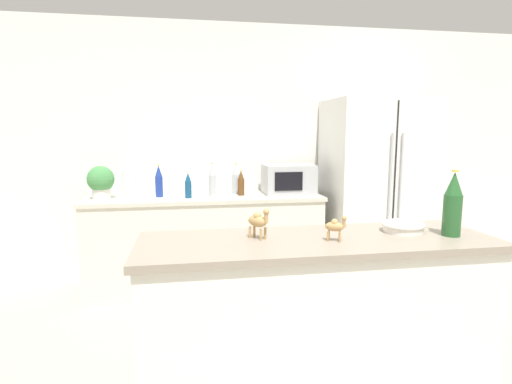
# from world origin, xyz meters

# --- Properties ---
(wall_back) EXTENTS (8.00, 0.06, 2.55)m
(wall_back) POSITION_xyz_m (0.00, 2.73, 1.27)
(wall_back) COLOR white
(wall_back) RESTS_ON ground_plane
(back_counter) EXTENTS (2.18, 0.63, 0.90)m
(back_counter) POSITION_xyz_m (-0.52, 2.40, 0.45)
(back_counter) COLOR silver
(back_counter) RESTS_ON ground_plane
(refrigerator) EXTENTS (0.94, 0.77, 1.80)m
(refrigerator) POSITION_xyz_m (1.14, 2.31, 0.90)
(refrigerator) COLOR white
(refrigerator) RESTS_ON ground_plane
(bar_counter) EXTENTS (1.65, 0.53, 1.00)m
(bar_counter) POSITION_xyz_m (-0.08, 0.39, 0.50)
(bar_counter) COLOR silver
(bar_counter) RESTS_ON ground_plane
(potted_plant) EXTENTS (0.24, 0.24, 0.29)m
(potted_plant) POSITION_xyz_m (-1.45, 2.39, 1.06)
(potted_plant) COLOR silver
(potted_plant) RESTS_ON back_counter
(paper_towel_roll) EXTENTS (0.11, 0.11, 0.25)m
(paper_towel_roll) POSITION_xyz_m (-1.20, 2.34, 1.02)
(paper_towel_roll) COLOR white
(paper_towel_roll) RESTS_ON back_counter
(microwave) EXTENTS (0.48, 0.37, 0.28)m
(microwave) POSITION_xyz_m (0.29, 2.42, 1.04)
(microwave) COLOR #B2B5BA
(microwave) RESTS_ON back_counter
(back_bottle_0) EXTENTS (0.07, 0.07, 0.30)m
(back_bottle_0) POSITION_xyz_m (-0.94, 2.41, 1.04)
(back_bottle_0) COLOR navy
(back_bottle_0) RESTS_ON back_counter
(back_bottle_1) EXTENTS (0.07, 0.07, 0.31)m
(back_bottle_1) POSITION_xyz_m (-0.46, 2.37, 1.05)
(back_bottle_1) COLOR #B2B7BC
(back_bottle_1) RESTS_ON back_counter
(back_bottle_2) EXTENTS (0.08, 0.08, 0.29)m
(back_bottle_2) POSITION_xyz_m (-0.22, 2.49, 1.04)
(back_bottle_2) COLOR #B2B7BC
(back_bottle_2) RESTS_ON back_counter
(back_bottle_3) EXTENTS (0.06, 0.06, 0.24)m
(back_bottle_3) POSITION_xyz_m (-0.68, 2.30, 1.01)
(back_bottle_3) COLOR navy
(back_bottle_3) RESTS_ON back_counter
(back_bottle_4) EXTENTS (0.07, 0.07, 0.24)m
(back_bottle_4) POSITION_xyz_m (-0.18, 2.38, 1.01)
(back_bottle_4) COLOR brown
(back_bottle_4) RESTS_ON back_counter
(wine_bottle) EXTENTS (0.08, 0.08, 0.31)m
(wine_bottle) POSITION_xyz_m (0.55, 0.33, 1.15)
(wine_bottle) COLOR #235628
(wine_bottle) RESTS_ON bar_counter
(fruit_bowl) EXTENTS (0.21, 0.21, 0.05)m
(fruit_bowl) POSITION_xyz_m (0.37, 0.44, 1.03)
(fruit_bowl) COLOR white
(fruit_bowl) RESTS_ON bar_counter
(camel_figurine) EXTENTS (0.10, 0.08, 0.12)m
(camel_figurine) POSITION_xyz_m (-0.02, 0.33, 1.07)
(camel_figurine) COLOR tan
(camel_figurine) RESTS_ON bar_counter
(camel_figurine_second) EXTENTS (0.11, 0.11, 0.15)m
(camel_figurine_second) POSITION_xyz_m (-0.36, 0.42, 1.09)
(camel_figurine_second) COLOR tan
(camel_figurine_second) RESTS_ON bar_counter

